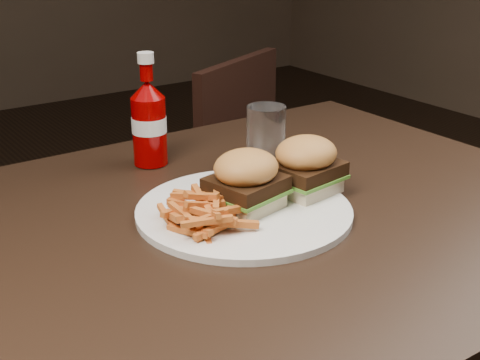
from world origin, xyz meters
TOP-DOWN VIEW (x-y plane):
  - dining_table at (0.00, 0.00)m, footprint 1.20×0.80m
  - chair_far at (0.40, 0.75)m, footprint 0.49×0.49m
  - plate at (0.07, 0.00)m, footprint 0.31×0.31m
  - sandwich_half_a at (0.08, -0.00)m, footprint 0.10×0.10m
  - sandwich_half_b at (0.18, -0.00)m, footprint 0.10×0.09m
  - fries_pile at (0.00, -0.01)m, footprint 0.15×0.15m
  - ketchup_bottle at (0.06, 0.26)m, footprint 0.07×0.07m
  - tumbler at (0.22, 0.14)m, footprint 0.09×0.09m

SIDE VIEW (x-z plane):
  - chair_far at x=0.40m, z-range 0.41..0.45m
  - dining_table at x=0.00m, z-range 0.71..0.75m
  - plate at x=0.07m, z-range 0.75..0.76m
  - sandwich_half_a at x=0.08m, z-range 0.76..0.78m
  - sandwich_half_b at x=0.18m, z-range 0.76..0.78m
  - fries_pile at x=0.00m, z-range 0.76..0.80m
  - tumbler at x=0.22m, z-range 0.75..0.86m
  - ketchup_bottle at x=0.06m, z-range 0.75..0.87m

